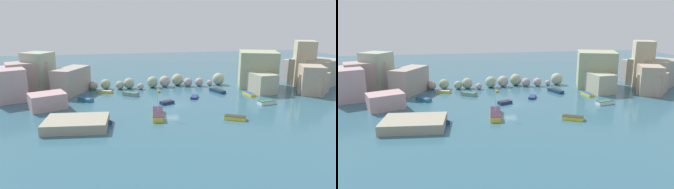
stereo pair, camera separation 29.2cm
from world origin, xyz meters
TOP-DOWN VIEW (x-y plane):
  - cove_water at (0.00, 0.00)m, footprint 160.00×160.00m
  - cliff_headland_left at (-26.23, 13.20)m, footprint 23.11×24.39m
  - cliff_headland_right at (29.21, 9.46)m, footprint 24.69×17.53m
  - rock_breakwater at (-1.95, 14.54)m, footprint 35.14×4.57m
  - stone_dock at (-15.66, -9.12)m, footprint 9.30×6.83m
  - channel_buoy at (-0.81, 9.44)m, footprint 0.58×0.58m
  - moored_boat_0 at (-3.51, -6.25)m, footprint 2.45×6.06m
  - moored_boat_1 at (16.76, 3.89)m, footprint 1.71×3.27m
  - moored_boat_2 at (-11.91, -8.12)m, footprint 2.50×2.42m
  - moored_boat_3 at (11.28, 7.40)m, footprint 2.63×4.06m
  - moored_boat_4 at (-6.74, 8.00)m, footprint 3.40×3.02m
  - moored_boat_5 at (-15.41, 5.59)m, footprint 3.17×3.38m
  - moored_boat_6 at (5.26, 3.75)m, footprint 2.14×2.85m
  - moored_boat_7 at (7.98, -9.82)m, footprint 3.49×2.73m
  - moored_boat_8 at (-11.67, 11.20)m, footprint 3.08×2.01m
  - moored_boat_9 at (-0.74, 0.65)m, footprint 2.76×2.05m
  - moored_boat_10 at (16.89, -2.85)m, footprint 3.31×1.94m
  - moored_boat_11 at (-18.06, -4.73)m, footprint 3.01×1.67m

SIDE VIEW (x-z plane):
  - cove_water at x=0.00m, z-range 0.00..0.00m
  - moored_boat_6 at x=5.26m, z-range 0.00..0.44m
  - moored_boat_1 at x=16.76m, z-range -0.01..0.50m
  - moored_boat_8 at x=-11.67m, z-range 0.01..0.49m
  - moored_boat_11 at x=-18.06m, z-range 0.01..0.50m
  - moored_boat_9 at x=-0.74m, z-range 0.00..0.56m
  - moored_boat_7 at x=7.98m, z-range 0.00..0.57m
  - channel_buoy at x=-0.81m, z-range 0.00..0.58m
  - moored_boat_2 at x=-11.91m, z-range 0.00..0.58m
  - moored_boat_5 at x=-15.41m, z-range 0.01..0.57m
  - moored_boat_3 at x=11.28m, z-range 0.00..0.59m
  - moored_boat_4 at x=-6.74m, z-range 0.01..0.65m
  - moored_boat_10 at x=16.89m, z-range 0.01..0.68m
  - moored_boat_0 at x=-3.51m, z-range -2.40..3.29m
  - stone_dock at x=-15.66m, z-range 0.00..1.37m
  - rock_breakwater at x=-1.95m, z-range -0.18..2.53m
  - cliff_headland_left at x=-26.23m, z-range -1.33..6.96m
  - cliff_headland_right at x=29.21m, z-range -1.71..8.40m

